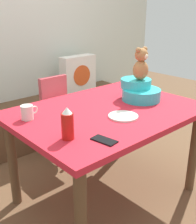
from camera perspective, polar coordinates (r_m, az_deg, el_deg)
ground_plane at (r=2.36m, az=1.70°, el=-16.58°), size 8.00×8.00×0.00m
back_wall at (r=3.15m, az=-18.32°, el=17.38°), size 4.40×0.10×2.60m
window_bench at (r=3.14m, az=-14.10°, el=-2.41°), size 2.60×0.44×0.46m
pillow_floral_right at (r=3.34m, az=-4.08°, el=7.68°), size 0.44×0.15×0.44m
dining_table at (r=2.03m, az=1.89°, el=-1.97°), size 1.33×0.98×0.74m
highchair at (r=2.75m, az=-7.51°, el=1.29°), size 0.34×0.45×0.79m
infant_seat_teal at (r=2.21m, az=8.49°, el=4.33°), size 0.30×0.33×0.16m
teddy_bear at (r=2.16m, az=8.78°, el=9.57°), size 0.13×0.12×0.25m
ketchup_bottle at (r=1.53m, az=-6.26°, el=-2.50°), size 0.07×0.07×0.18m
coffee_mug at (r=1.86m, az=-14.24°, el=-0.06°), size 0.12×0.08×0.09m
dinner_plate_near at (r=1.86m, az=5.18°, el=-0.86°), size 0.20×0.20×0.01m
cell_phone at (r=1.53m, az=1.28°, el=-5.81°), size 0.09×0.15×0.01m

